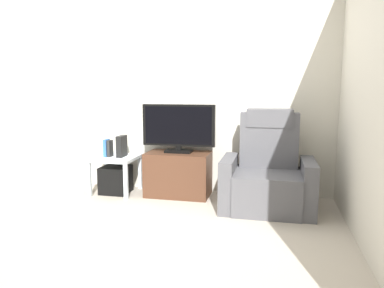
% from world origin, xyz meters
% --- Properties ---
extents(ground_plane, '(6.40, 6.40, 0.00)m').
position_xyz_m(ground_plane, '(0.00, 0.00, 0.00)').
color(ground_plane, '#B2A899').
extents(wall_back, '(6.40, 0.06, 2.60)m').
position_xyz_m(wall_back, '(0.00, 1.13, 1.30)').
color(wall_back, beige).
rests_on(wall_back, ground).
extents(wall_side, '(0.06, 4.48, 2.60)m').
position_xyz_m(wall_side, '(1.88, 0.00, 1.30)').
color(wall_side, beige).
rests_on(wall_side, ground).
extents(tv_stand, '(0.77, 0.45, 0.53)m').
position_xyz_m(tv_stand, '(-0.00, 0.84, 0.27)').
color(tv_stand, '#4C2D1E').
rests_on(tv_stand, ground).
extents(television, '(0.89, 0.20, 0.58)m').
position_xyz_m(television, '(-0.00, 0.86, 0.84)').
color(television, black).
rests_on(television, tv_stand).
extents(recliner_armchair, '(0.98, 0.78, 1.08)m').
position_xyz_m(recliner_armchair, '(1.08, 0.59, 0.37)').
color(recliner_armchair, '#515156').
rests_on(recliner_armchair, ground).
extents(side_table, '(0.54, 0.54, 0.47)m').
position_xyz_m(side_table, '(-0.80, 0.78, 0.39)').
color(side_table, silver).
rests_on(side_table, ground).
extents(subwoofer_box, '(0.34, 0.34, 0.34)m').
position_xyz_m(subwoofer_box, '(-0.80, 0.78, 0.17)').
color(subwoofer_box, black).
rests_on(subwoofer_box, ground).
extents(book_leftmost, '(0.04, 0.12, 0.22)m').
position_xyz_m(book_leftmost, '(-0.90, 0.76, 0.57)').
color(book_leftmost, '#3366B2').
rests_on(book_leftmost, side_table).
extents(book_middle, '(0.04, 0.11, 0.20)m').
position_xyz_m(book_middle, '(-0.86, 0.76, 0.57)').
color(book_middle, '#262626').
rests_on(book_middle, side_table).
extents(game_console, '(0.07, 0.20, 0.26)m').
position_xyz_m(game_console, '(-0.71, 0.79, 0.60)').
color(game_console, black).
rests_on(game_console, side_table).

